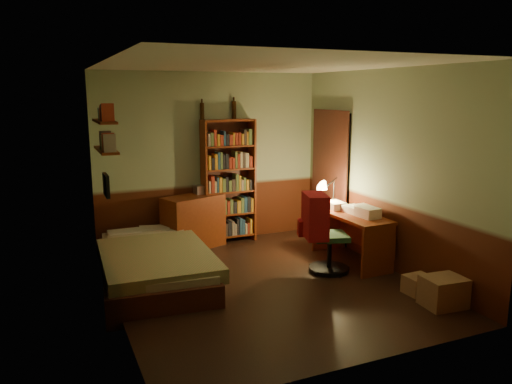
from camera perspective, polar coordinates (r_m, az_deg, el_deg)
name	(u,v)px	position (r m, az deg, el deg)	size (l,w,h in m)	color
floor	(264,285)	(6.19, 0.94, -10.55)	(3.50, 4.00, 0.02)	black
ceiling	(265,64)	(5.75, 1.02, 14.45)	(3.50, 4.00, 0.02)	silver
wall_back	(210,159)	(7.69, -5.23, 3.82)	(3.50, 0.02, 2.60)	#91A581
wall_left	(109,191)	(5.36, -16.42, 0.16)	(0.02, 4.00, 2.60)	#91A581
wall_right	(387,170)	(6.74, 14.75, 2.45)	(0.02, 4.00, 2.60)	#91A581
wall_front	(367,218)	(4.12, 12.60, -2.91)	(3.50, 0.02, 2.60)	#91A581
doorway	(331,178)	(7.82, 8.55, 1.64)	(0.06, 0.90, 2.00)	black
door_trim	(329,178)	(7.80, 8.33, 1.62)	(0.02, 0.98, 2.08)	#3B1A12
bed	(153,252)	(6.40, -11.70, -6.74)	(1.22, 2.28, 0.68)	#749050
dresser	(194,222)	(7.52, -7.16, -3.40)	(0.89, 0.45, 0.79)	maroon
mini_stereo	(202,189)	(7.59, -6.16, 0.31)	(0.23, 0.18, 0.13)	#B2B2B7
bookshelf	(229,182)	(7.67, -3.14, 1.18)	(0.81, 0.25, 1.90)	maroon
bottle_left	(202,111)	(7.54, -6.18, 9.16)	(0.07, 0.07, 0.24)	black
bottle_right	(234,110)	(7.70, -2.54, 9.35)	(0.07, 0.07, 0.27)	black
desk	(351,238)	(6.99, 10.79, -5.15)	(0.52, 1.26, 0.68)	maroon
paper_stack	(364,209)	(6.98, 12.22, -1.92)	(0.19, 0.26, 0.10)	silver
desk_lamp	(334,185)	(7.29, 8.89, 0.75)	(0.18, 0.18, 0.60)	black
office_chair	(330,236)	(6.53, 8.43, -5.04)	(0.47, 0.41, 0.94)	#264F2E
red_jacket	(324,183)	(6.07, 7.77, 1.04)	(0.26, 0.48, 0.57)	#A9141C
wall_shelf_lower	(106,150)	(6.41, -16.76, 4.61)	(0.20, 0.90, 0.03)	maroon
wall_shelf_upper	(104,121)	(6.38, -16.93, 7.73)	(0.20, 0.90, 0.03)	maroon
framed_picture	(106,185)	(5.96, -16.75, 0.73)	(0.04, 0.32, 0.26)	black
cardboard_box_a	(443,292)	(5.90, 20.63, -10.62)	(0.44, 0.35, 0.33)	#926C49
cardboard_box_b	(418,284)	(6.18, 18.01, -10.02)	(0.30, 0.25, 0.21)	#926C49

